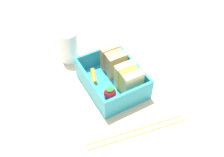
% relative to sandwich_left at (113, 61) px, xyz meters
% --- Properties ---
extents(ground_plane, '(1.20, 1.20, 0.02)m').
position_rel_sandwich_left_xyz_m(ground_plane, '(0.04, -0.02, -0.05)').
color(ground_plane, beige).
extents(bento_tray, '(0.16, 0.12, 0.01)m').
position_rel_sandwich_left_xyz_m(bento_tray, '(0.04, -0.02, -0.04)').
color(bento_tray, '#2A9DBD').
rests_on(bento_tray, ground_plane).
extents(bento_rim, '(0.16, 0.12, 0.05)m').
position_rel_sandwich_left_xyz_m(bento_rim, '(0.04, -0.02, -0.01)').
color(bento_rim, '#2A9DBD').
rests_on(bento_rim, bento_tray).
extents(sandwich_left, '(0.05, 0.05, 0.06)m').
position_rel_sandwich_left_xyz_m(sandwich_left, '(0.00, 0.00, 0.00)').
color(sandwich_left, tan).
rests_on(sandwich_left, bento_tray).
extents(sandwich_center_left, '(0.05, 0.05, 0.06)m').
position_rel_sandwich_left_xyz_m(sandwich_center_left, '(0.07, 0.00, 0.00)').
color(sandwich_center_left, beige).
rests_on(sandwich_center_left, bento_tray).
extents(carrot_stick_far_left, '(0.05, 0.03, 0.01)m').
position_rel_sandwich_left_xyz_m(carrot_stick_far_left, '(-0.00, -0.06, -0.03)').
color(carrot_stick_far_left, orange).
rests_on(carrot_stick_far_left, bento_tray).
extents(strawberry_far_left, '(0.03, 0.03, 0.03)m').
position_rel_sandwich_left_xyz_m(strawberry_far_left, '(0.07, -0.05, -0.02)').
color(strawberry_far_left, red).
rests_on(strawberry_far_left, bento_tray).
extents(chopstick_pair, '(0.06, 0.22, 0.01)m').
position_rel_sandwich_left_xyz_m(chopstick_pair, '(0.17, -0.04, -0.04)').
color(chopstick_pair, tan).
rests_on(chopstick_pair, ground_plane).
extents(drinking_glass, '(0.05, 0.05, 0.09)m').
position_rel_sandwich_left_xyz_m(drinking_glass, '(-0.11, -0.07, 0.00)').
color(drinking_glass, white).
rests_on(drinking_glass, ground_plane).
extents(folded_napkin, '(0.11, 0.09, 0.00)m').
position_rel_sandwich_left_xyz_m(folded_napkin, '(0.08, -0.17, -0.04)').
color(folded_napkin, silver).
rests_on(folded_napkin, ground_plane).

